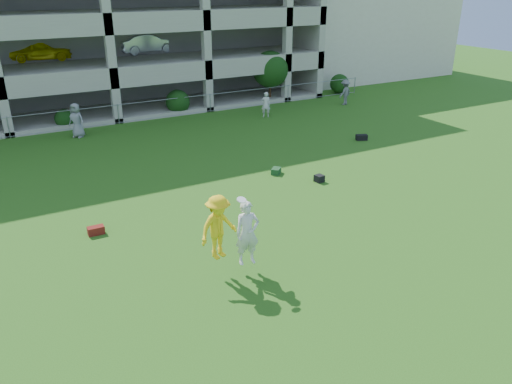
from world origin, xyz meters
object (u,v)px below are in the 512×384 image
bystander_c (76,120)px  crate_d (319,178)px  bystander_f (345,92)px  stucco_building (338,15)px  frisbee_contest (226,229)px  bystander_e (266,105)px  parking_garage (77,10)px

bystander_c → crate_d: bearing=-10.7°
bystander_f → stucco_building: bearing=-143.6°
stucco_building → frisbee_contest: bearing=-132.3°
bystander_c → bystander_e: bearing=39.8°
bystander_c → crate_d: bystander_c is taller
bystander_e → frisbee_contest: size_ratio=0.72×
crate_d → parking_garage: bearing=102.8°
bystander_f → crate_d: (-9.95, -10.87, -0.71)m
crate_d → parking_garage: size_ratio=0.01×
bystander_f → parking_garage: bearing=-56.0°
bystander_e → frisbee_contest: bearing=79.5°
crate_d → frisbee_contest: size_ratio=0.16×
bystander_e → crate_d: size_ratio=4.54×
bystander_e → parking_garage: (-8.51, 11.58, 5.22)m
crate_d → bystander_c: bearing=123.1°
bystander_c → parking_garage: bearing=121.6°
bystander_c → bystander_f: 17.69m
bystander_c → parking_garage: (2.69, 10.32, 5.08)m
parking_garage → bystander_c: bearing=-104.6°
stucco_building → crate_d: 29.18m
bystander_e → frisbee_contest: frisbee_contest is taller
stucco_building → crate_d: (-17.97, -22.47, -4.85)m
bystander_e → crate_d: bystander_e is taller
bystander_e → bystander_f: bystander_f is taller
crate_d → parking_garage: 23.48m
bystander_f → parking_garage: 19.46m
stucco_building → bystander_e: size_ratio=10.06×
bystander_c → crate_d: (7.72, -11.85, -0.79)m
stucco_building → parking_garage: size_ratio=0.53×
stucco_building → bystander_c: bearing=-157.5°
bystander_e → bystander_c: bearing=16.7°
frisbee_contest → crate_d: bearing=34.8°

